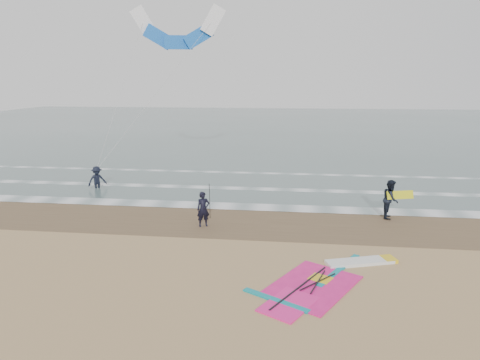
# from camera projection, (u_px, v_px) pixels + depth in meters

# --- Properties ---
(ground) EXTENTS (120.00, 120.00, 0.00)m
(ground) POSITION_uv_depth(u_px,v_px,m) (248.00, 279.00, 14.17)
(ground) COLOR tan
(ground) RESTS_ON ground
(sea_water) EXTENTS (120.00, 80.00, 0.02)m
(sea_water) POSITION_uv_depth(u_px,v_px,m) (282.00, 126.00, 60.56)
(sea_water) COLOR #47605E
(sea_water) RESTS_ON ground
(wet_sand_band) EXTENTS (120.00, 5.00, 0.01)m
(wet_sand_band) POSITION_uv_depth(u_px,v_px,m) (261.00, 221.00, 19.97)
(wet_sand_band) COLOR brown
(wet_sand_band) RESTS_ON ground
(foam_waterline) EXTENTS (120.00, 9.15, 0.02)m
(foam_waterline) POSITION_uv_depth(u_px,v_px,m) (267.00, 196.00, 24.26)
(foam_waterline) COLOR white
(foam_waterline) RESTS_ON ground
(windsurf_rig) EXTENTS (5.33, 5.05, 0.13)m
(windsurf_rig) POSITION_uv_depth(u_px,v_px,m) (327.00, 279.00, 14.12)
(windsurf_rig) COLOR white
(windsurf_rig) RESTS_ON ground
(person_standing) EXTENTS (0.69, 0.59, 1.60)m
(person_standing) POSITION_uv_depth(u_px,v_px,m) (203.00, 209.00, 19.14)
(person_standing) COLOR black
(person_standing) RESTS_ON ground
(person_walking) EXTENTS (0.89, 1.04, 1.86)m
(person_walking) POSITION_uv_depth(u_px,v_px,m) (390.00, 199.00, 20.29)
(person_walking) COLOR black
(person_walking) RESTS_ON ground
(person_wading) EXTENTS (1.25, 1.22, 1.72)m
(person_wading) POSITION_uv_depth(u_px,v_px,m) (97.00, 175.00, 25.86)
(person_wading) COLOR black
(person_wading) RESTS_ON ground
(held_pole) EXTENTS (0.17, 0.86, 1.82)m
(held_pole) POSITION_uv_depth(u_px,v_px,m) (210.00, 201.00, 19.02)
(held_pole) COLOR black
(held_pole) RESTS_ON ground
(carried_kiteboard) EXTENTS (1.30, 0.51, 0.39)m
(carried_kiteboard) POSITION_uv_depth(u_px,v_px,m) (400.00, 195.00, 20.09)
(carried_kiteboard) COLOR yellow
(carried_kiteboard) RESTS_ON ground
(surf_kite) EXTENTS (7.27, 4.99, 10.09)m
(surf_kite) POSITION_uv_depth(u_px,v_px,m) (178.00, 32.00, 27.92)
(surf_kite) COLOR white
(surf_kite) RESTS_ON ground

